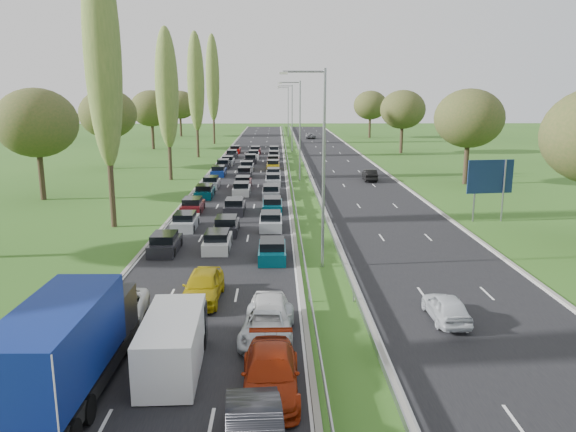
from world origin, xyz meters
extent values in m
plane|color=#2D561A|center=(4.50, 80.00, 0.00)|extent=(260.00, 260.00, 0.00)
cube|color=black|center=(-2.25, 82.50, 0.00)|extent=(10.50, 215.00, 0.04)
cube|color=black|center=(11.25, 82.50, 0.00)|extent=(10.50, 215.00, 0.04)
cube|color=gray|center=(3.35, 82.50, 0.55)|extent=(0.06, 215.00, 0.32)
cube|color=gray|center=(5.65, 82.50, 0.55)|extent=(0.06, 215.00, 0.32)
cylinder|color=gray|center=(4.50, 43.00, 6.00)|extent=(0.18, 0.18, 12.00)
cylinder|color=gray|center=(4.50, 78.00, 6.00)|extent=(0.18, 0.18, 12.00)
cylinder|color=gray|center=(4.50, 113.00, 6.00)|extent=(0.18, 0.18, 12.00)
cylinder|color=gray|center=(4.50, 148.00, 6.00)|extent=(0.18, 0.18, 12.00)
cylinder|color=#2D2116|center=(-11.50, 54.00, 3.96)|extent=(0.44, 0.44, 7.92)
ellipsoid|color=#557030|center=(-11.50, 54.00, 13.64)|extent=(2.80, 2.80, 17.60)
cylinder|color=#2D2116|center=(-11.50, 79.00, 3.24)|extent=(0.44, 0.44, 6.48)
ellipsoid|color=#557030|center=(-11.50, 79.00, 11.16)|extent=(2.80, 2.80, 14.40)
cylinder|color=#2D2116|center=(-11.50, 104.00, 3.60)|extent=(0.44, 0.44, 7.20)
ellipsoid|color=#557030|center=(-11.50, 104.00, 12.40)|extent=(2.80, 2.80, 16.00)
cylinder|color=#2D2116|center=(-11.50, 129.00, 3.96)|extent=(0.44, 0.44, 7.92)
ellipsoid|color=#557030|center=(-11.50, 129.00, 13.64)|extent=(2.80, 2.80, 17.60)
cylinder|color=#2D2116|center=(-22.00, 66.00, 2.42)|extent=(0.56, 0.56, 4.84)
ellipsoid|color=#38471E|center=(-22.00, 66.00, 7.70)|extent=(8.00, 8.00, 6.80)
cylinder|color=#2D2116|center=(-22.00, 90.00, 2.42)|extent=(0.56, 0.56, 4.84)
ellipsoid|color=#38471E|center=(-22.00, 90.00, 7.70)|extent=(8.00, 8.00, 6.80)
cylinder|color=#2D2116|center=(-22.00, 118.00, 2.42)|extent=(0.56, 0.56, 4.84)
ellipsoid|color=#38471E|center=(-22.00, 118.00, 7.70)|extent=(8.00, 8.00, 6.80)
cylinder|color=#2D2116|center=(-22.00, 150.00, 2.42)|extent=(0.56, 0.56, 4.84)
ellipsoid|color=#38471E|center=(-22.00, 150.00, 7.70)|extent=(8.00, 8.00, 6.80)
cylinder|color=#2D2116|center=(24.00, 75.00, 2.42)|extent=(0.56, 0.56, 4.84)
ellipsoid|color=#38471E|center=(24.00, 75.00, 7.70)|extent=(8.00, 8.00, 6.80)
cylinder|color=#2D2116|center=(24.00, 110.00, 2.42)|extent=(0.56, 0.56, 4.84)
ellipsoid|color=#38471E|center=(24.00, 110.00, 7.70)|extent=(8.00, 8.00, 6.80)
cylinder|color=#2D2116|center=(24.00, 145.00, 2.42)|extent=(0.56, 0.56, 4.84)
ellipsoid|color=#38471E|center=(24.00, 145.00, 7.70)|extent=(8.00, 8.00, 6.80)
cube|color=black|center=(-5.92, 46.47, 0.44)|extent=(1.75, 4.00, 0.80)
cube|color=#B2B7BC|center=(-5.60, 53.11, 0.44)|extent=(1.75, 4.00, 0.80)
cube|color=#590F14|center=(-5.94, 59.48, 0.44)|extent=(1.75, 4.00, 0.80)
cube|color=#053F4C|center=(-5.78, 66.82, 0.44)|extent=(1.75, 4.00, 0.80)
cube|color=#B2B7BC|center=(-5.79, 72.81, 0.44)|extent=(1.75, 4.00, 0.80)
cube|color=navy|center=(-5.90, 82.22, 0.44)|extent=(1.75, 4.00, 0.80)
cube|color=black|center=(-5.93, 89.39, 0.44)|extent=(1.75, 4.00, 0.80)
cube|color=#B2B7BC|center=(-5.63, 93.51, 0.44)|extent=(1.75, 4.00, 0.80)
cube|color=black|center=(-5.75, 102.71, 0.44)|extent=(1.75, 4.00, 0.80)
cube|color=#A50C0A|center=(-5.77, 110.47, 0.44)|extent=(1.75, 4.00, 0.80)
cube|color=silver|center=(-2.42, 46.99, 0.44)|extent=(1.75, 4.00, 0.80)
cube|color=black|center=(-2.20, 51.60, 0.44)|extent=(1.75, 4.00, 0.80)
cube|color=black|center=(-2.11, 59.02, 0.44)|extent=(1.75, 4.00, 0.80)
cube|color=silver|center=(-2.06, 68.40, 0.44)|extent=(1.75, 4.00, 0.80)
cube|color=#590F14|center=(-2.16, 72.79, 0.44)|extent=(1.75, 4.00, 0.80)
cube|color=black|center=(-2.45, 80.95, 0.44)|extent=(1.75, 4.00, 0.80)
cube|color=slate|center=(-2.42, 87.16, 0.44)|extent=(1.75, 4.00, 0.80)
cube|color=black|center=(-2.33, 95.94, 0.44)|extent=(1.75, 4.00, 0.80)
cube|color=silver|center=(-2.13, 102.01, 0.44)|extent=(1.75, 4.00, 0.80)
cube|color=#590F14|center=(-2.07, 109.16, 0.44)|extent=(1.75, 4.00, 0.80)
cube|color=#053F4C|center=(1.36, 44.62, 0.44)|extent=(1.75, 4.00, 0.80)
cube|color=#B2B7BC|center=(1.19, 53.13, 0.44)|extent=(1.75, 4.00, 0.80)
cube|color=#053F4C|center=(1.27, 59.65, 0.44)|extent=(1.75, 4.00, 0.80)
cube|color=slate|center=(1.07, 66.50, 0.44)|extent=(1.75, 4.00, 0.80)
cube|color=#B2B7BC|center=(1.24, 74.75, 0.44)|extent=(1.75, 4.00, 0.80)
cube|color=#B2B7BC|center=(1.25, 79.72, 0.44)|extent=(1.75, 4.00, 0.80)
cube|color=#BF990C|center=(1.16, 88.47, 0.44)|extent=(1.75, 4.00, 0.80)
cube|color=#590F14|center=(1.13, 94.13, 0.44)|extent=(1.75, 4.00, 0.80)
cube|color=silver|center=(1.22, 100.93, 0.44)|extent=(1.75, 4.00, 0.80)
cube|color=slate|center=(1.21, 109.15, 0.44)|extent=(1.75, 4.00, 0.80)
imported|color=silver|center=(-5.68, 34.43, 0.68)|extent=(2.58, 4.93, 1.33)
imported|color=#B49B0C|center=(-2.17, 37.25, 0.82)|extent=(2.02, 4.75, 1.60)
imported|color=silver|center=(1.23, 32.47, 0.67)|extent=(2.54, 4.86, 1.30)
imported|color=#922309|center=(1.43, 28.01, 0.75)|extent=(2.08, 5.06, 1.46)
imported|color=silver|center=(1.35, 33.23, 0.82)|extent=(2.01, 4.76, 1.61)
imported|color=silver|center=(9.69, 34.43, 0.68)|extent=(1.61, 3.88, 1.31)
imported|color=black|center=(13.09, 77.65, 0.72)|extent=(1.62, 4.29, 1.40)
imported|color=slate|center=(9.67, 142.76, 0.68)|extent=(2.25, 4.76, 1.32)
cube|color=black|center=(-5.58, 28.03, 0.72)|extent=(2.38, 8.92, 0.50)
cube|color=navy|center=(-5.58, 26.94, 2.50)|extent=(2.48, 6.74, 2.57)
cube|color=silver|center=(-5.58, 23.60, 2.50)|extent=(2.42, 0.06, 2.47)
cube|color=black|center=(-5.58, 31.40, 1.57)|extent=(2.42, 2.18, 2.20)
cylinder|color=black|center=(-5.58, 31.29, 0.52)|extent=(2.08, 1.00, 1.00)
cube|color=white|center=(-2.37, 29.74, 1.13)|extent=(2.11, 5.28, 2.11)
cube|color=black|center=(-2.37, 32.06, 1.02)|extent=(2.06, 0.84, 1.69)
cylinder|color=black|center=(-3.27, 31.43, 0.38)|extent=(0.26, 0.72, 0.72)
cylinder|color=black|center=(-1.48, 28.05, 0.38)|extent=(0.26, 0.72, 0.72)
cylinder|color=gray|center=(18.20, 55.34, 2.60)|extent=(0.16, 0.16, 5.20)
cylinder|color=gray|center=(20.60, 55.34, 2.60)|extent=(0.16, 0.16, 5.20)
cube|color=navy|center=(19.40, 55.34, 3.80)|extent=(3.98, 0.63, 2.80)
camera|label=1|loc=(1.69, 9.59, 10.60)|focal=35.00mm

